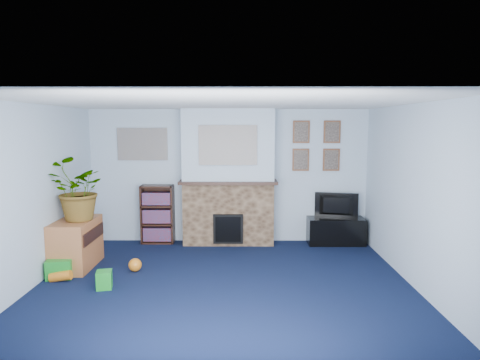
{
  "coord_description": "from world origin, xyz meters",
  "views": [
    {
      "loc": [
        0.24,
        -5.45,
        2.12
      ],
      "look_at": [
        0.21,
        0.81,
        1.31
      ],
      "focal_mm": 32.0,
      "sensor_mm": 36.0,
      "label": 1
    }
  ],
  "objects_px": {
    "bookshelf": "(158,215)",
    "tv_stand": "(336,232)",
    "television": "(336,206)",
    "sideboard": "(76,244)"
  },
  "relations": [
    {
      "from": "sideboard",
      "to": "television",
      "type": "bearing_deg",
      "value": 17.31
    },
    {
      "from": "television",
      "to": "bookshelf",
      "type": "xyz_separation_m",
      "value": [
        -3.2,
        0.06,
        -0.19
      ]
    },
    {
      "from": "tv_stand",
      "to": "sideboard",
      "type": "xyz_separation_m",
      "value": [
        -4.16,
        -1.28,
        0.12
      ]
    },
    {
      "from": "television",
      "to": "bookshelf",
      "type": "height_order",
      "value": "bookshelf"
    },
    {
      "from": "tv_stand",
      "to": "sideboard",
      "type": "relative_size",
      "value": 1.08
    },
    {
      "from": "tv_stand",
      "to": "bookshelf",
      "type": "xyz_separation_m",
      "value": [
        -3.2,
        0.08,
        0.28
      ]
    },
    {
      "from": "television",
      "to": "bookshelf",
      "type": "relative_size",
      "value": 0.73
    },
    {
      "from": "bookshelf",
      "to": "tv_stand",
      "type": "bearing_deg",
      "value": -1.37
    },
    {
      "from": "sideboard",
      "to": "tv_stand",
      "type": "bearing_deg",
      "value": 17.06
    },
    {
      "from": "tv_stand",
      "to": "television",
      "type": "distance_m",
      "value": 0.47
    }
  ]
}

